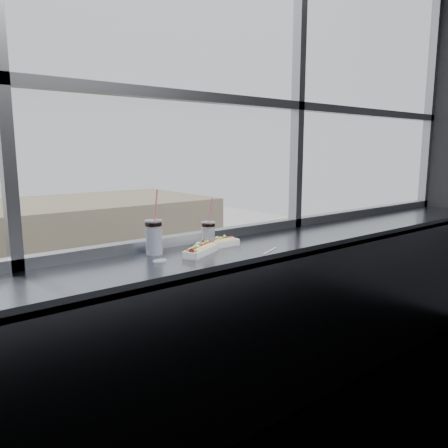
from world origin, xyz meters
TOP-DOWN VIEW (x-y plane):
  - wall_back_lower at (0.00, 1.50)m, footprint 6.00×0.00m
  - window_glass at (0.00, 1.52)m, footprint 6.00×0.00m
  - window_mullions at (0.00, 1.50)m, footprint 6.00×0.08m
  - counter at (0.00, 1.23)m, footprint 6.00×0.55m
  - counter_fascia at (0.00, 0.97)m, footprint 6.00×0.04m
  - hotdog_tray_left at (-0.11, 1.20)m, footprint 0.28×0.20m
  - hotdog_tray_right at (0.09, 1.29)m, footprint 0.27×0.10m
  - soda_cup_left at (-0.31, 1.37)m, footprint 0.10×0.10m
  - soda_cup_right at (0.02, 1.29)m, footprint 0.08×0.08m
  - loose_straw at (0.25, 1.01)m, footprint 0.17×0.08m
  - wrapper at (-0.38, 1.18)m, footprint 0.09×0.06m
  - car_near_e at (12.30, 17.50)m, footprint 2.80×5.73m
  - car_near_d at (5.37, 17.50)m, footprint 3.17×6.25m
  - car_far_c at (11.57, 25.50)m, footprint 2.42×5.75m
  - pedestrian_d at (10.04, 28.50)m, footprint 0.92×0.69m
  - tree_right at (12.24, 29.50)m, footprint 3.28×3.28m

SIDE VIEW (x-z plane):
  - car_near_e at x=12.30m, z-range -10.94..-9.09m
  - car_far_c at x=11.57m, z-range -10.94..-9.03m
  - car_near_d at x=5.37m, z-range -10.94..-8.94m
  - pedestrian_d at x=10.04m, z-range -10.96..-8.89m
  - tree_right at x=12.24m, z-range -10.09..-4.96m
  - wall_back_lower at x=0.00m, z-range -2.45..3.55m
  - counter_fascia at x=0.00m, z-range 0.03..1.07m
  - counter at x=0.00m, z-range 1.04..1.10m
  - loose_straw at x=0.25m, z-range 1.10..1.11m
  - wrapper at x=-0.38m, z-range 1.10..1.12m
  - hotdog_tray_right at x=0.09m, z-range 1.09..1.16m
  - hotdog_tray_left at x=-0.11m, z-range 1.09..1.16m
  - soda_cup_right at x=0.02m, z-range 1.04..1.34m
  - soda_cup_left at x=-0.31m, z-range 1.02..1.39m
  - window_glass at x=0.00m, z-range -0.70..5.30m
  - window_mullions at x=0.00m, z-range 1.10..3.50m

